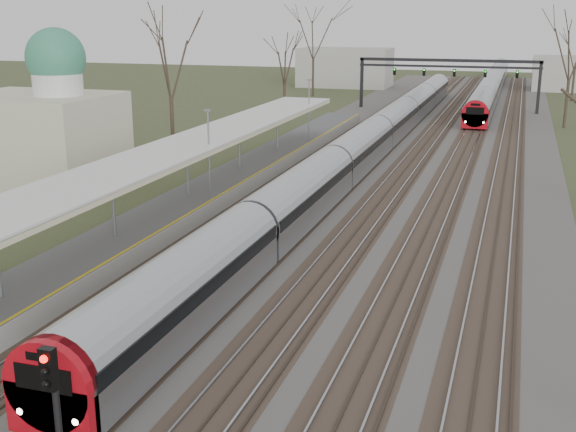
# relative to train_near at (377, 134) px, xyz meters

# --- Properties ---
(track_bed) EXTENTS (24.00, 160.00, 0.22)m
(track_bed) POSITION_rel_train_near_xyz_m (2.76, -1.51, -1.42)
(track_bed) COLOR #474442
(track_bed) RESTS_ON ground
(platform) EXTENTS (3.50, 69.00, 1.00)m
(platform) POSITION_rel_train_near_xyz_m (-6.55, -19.01, -0.98)
(platform) COLOR #9E9B93
(platform) RESTS_ON ground
(canopy) EXTENTS (4.10, 50.00, 3.11)m
(canopy) POSITION_rel_train_near_xyz_m (-6.55, -23.53, 2.45)
(canopy) COLOR slate
(canopy) RESTS_ON platform
(dome_building) EXTENTS (10.00, 8.00, 10.30)m
(dome_building) POSITION_rel_train_near_xyz_m (-19.21, -18.51, 2.24)
(dome_building) COLOR beige
(dome_building) RESTS_ON ground
(signal_gantry) EXTENTS (21.00, 0.59, 6.08)m
(signal_gantry) POSITION_rel_train_near_xyz_m (2.79, 28.48, 3.43)
(signal_gantry) COLOR black
(signal_gantry) RESTS_ON ground
(tree_west_far) EXTENTS (5.50, 5.50, 11.33)m
(tree_west_far) POSITION_rel_train_near_xyz_m (-14.50, -8.51, 6.54)
(tree_west_far) COLOR #2D231C
(tree_west_far) RESTS_ON ground
(train_near) EXTENTS (2.62, 90.21, 3.05)m
(train_near) POSITION_rel_train_near_xyz_m (0.00, 0.00, 0.00)
(train_near) COLOR #979AA1
(train_near) RESTS_ON ground
(train_far) EXTENTS (2.62, 75.21, 3.05)m
(train_far) POSITION_rel_train_near_xyz_m (7.00, 50.73, 0.00)
(train_far) COLOR #979AA1
(train_far) RESTS_ON ground
(signal_post) EXTENTS (0.35, 0.45, 4.10)m
(signal_post) POSITION_rel_train_near_xyz_m (1.75, -46.82, 1.25)
(signal_post) COLOR black
(signal_post) RESTS_ON ground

